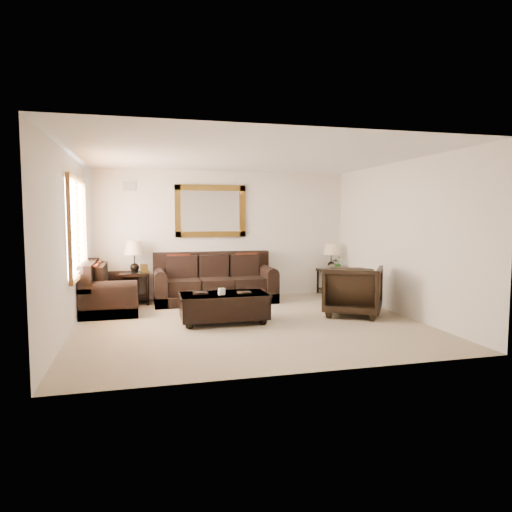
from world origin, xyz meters
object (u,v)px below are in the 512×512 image
object	(u,v)px
sofa	(215,284)
loveseat	(108,293)
end_table_right	(331,261)
armchair	(353,288)
end_table_left	(135,263)
coffee_table	(224,305)

from	to	relation	value
sofa	loveseat	size ratio (longest dim) A/B	1.49
end_table_right	armchair	size ratio (longest dim) A/B	1.17
sofa	end_table_right	world-z (taller)	end_table_right
sofa	end_table_left	world-z (taller)	end_table_left
end_table_left	loveseat	bearing A→B (deg)	-127.67
end_table_right	coffee_table	size ratio (longest dim) A/B	0.79
end_table_left	coffee_table	world-z (taller)	end_table_left
end_table_right	sofa	bearing A→B (deg)	-176.14
coffee_table	end_table_left	bearing A→B (deg)	125.06
sofa	end_table_right	bearing A→B (deg)	3.86
armchair	end_table_right	bearing A→B (deg)	-69.94
sofa	end_table_left	xyz separation A→B (m)	(-1.58, 0.15, 0.46)
end_table_right	armchair	bearing A→B (deg)	-102.95
loveseat	armchair	world-z (taller)	armchair
sofa	armchair	bearing A→B (deg)	-41.22
end_table_left	coffee_table	distance (m)	2.57
loveseat	coffee_table	size ratio (longest dim) A/B	1.14
sofa	coffee_table	xyz separation A→B (m)	(-0.15, -1.93, -0.06)
coffee_table	armchair	bearing A→B (deg)	1.37
end_table_left	sofa	bearing A→B (deg)	-5.50
loveseat	end_table_right	distance (m)	4.77
loveseat	end_table_left	bearing A→B (deg)	-37.67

